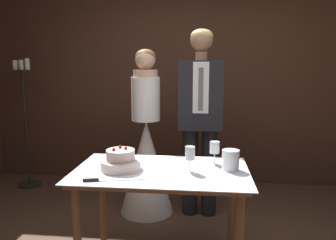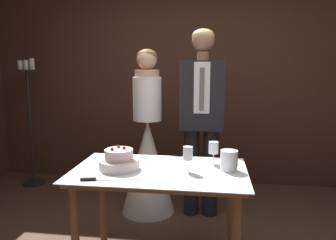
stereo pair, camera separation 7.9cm
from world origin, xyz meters
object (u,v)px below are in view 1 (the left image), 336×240
(cake_table, at_px, (161,183))
(wine_glass_near, at_px, (191,154))
(wine_glass_middle, at_px, (215,149))
(candle_stand, at_px, (26,124))
(hurricane_candle, at_px, (231,160))
(bride, at_px, (146,155))
(cake_knife, at_px, (102,180))
(groom, at_px, (200,113))
(tiered_cake, at_px, (121,161))

(cake_table, xyz_separation_m, wine_glass_near, (0.21, -0.02, 0.23))
(wine_glass_middle, xyz_separation_m, candle_stand, (-2.24, 1.31, -0.09))
(hurricane_candle, bearing_deg, bride, 131.04)
(cake_knife, bearing_deg, cake_table, 24.85)
(groom, relative_size, candle_stand, 1.16)
(cake_table, height_order, wine_glass_near, wine_glass_near)
(cake_knife, bearing_deg, wine_glass_middle, 18.76)
(tiered_cake, bearing_deg, cake_knife, -104.13)
(bride, bearing_deg, cake_knife, -93.99)
(cake_table, bearing_deg, wine_glass_middle, 25.13)
(cake_table, bearing_deg, candle_stand, 141.22)
(cake_table, xyz_separation_m, candle_stand, (-1.86, 1.49, 0.13))
(tiered_cake, xyz_separation_m, cake_knife, (-0.06, -0.25, -0.05))
(tiered_cake, xyz_separation_m, wine_glass_near, (0.50, 0.00, 0.07))
(cake_knife, height_order, wine_glass_near, wine_glass_near)
(cake_knife, distance_m, bride, 1.20)
(cake_table, relative_size, bride, 0.76)
(candle_stand, bearing_deg, cake_table, -38.78)
(tiered_cake, height_order, wine_glass_middle, wine_glass_middle)
(cake_table, relative_size, wine_glass_near, 6.82)
(wine_glass_near, xyz_separation_m, wine_glass_middle, (0.17, 0.20, -0.01))
(tiered_cake, height_order, cake_knife, tiered_cake)
(cake_table, height_order, tiered_cake, tiered_cake)
(wine_glass_near, distance_m, groom, 0.95)
(cake_table, relative_size, tiered_cake, 4.34)
(wine_glass_middle, height_order, hurricane_candle, wine_glass_middle)
(bride, height_order, candle_stand, bride)
(wine_glass_middle, bearing_deg, tiered_cake, -163.15)
(cake_table, xyz_separation_m, bride, (-0.27, 0.92, -0.05))
(tiered_cake, height_order, groom, groom)
(tiered_cake, bearing_deg, bride, 88.72)
(cake_table, height_order, bride, bride)
(bride, height_order, groom, groom)
(wine_glass_near, height_order, bride, bride)
(cake_table, bearing_deg, hurricane_candle, 5.74)
(bride, xyz_separation_m, groom, (0.54, -0.00, 0.43))
(tiered_cake, xyz_separation_m, bride, (0.02, 0.94, -0.21))
(bride, bearing_deg, wine_glass_near, -63.16)
(wine_glass_near, bearing_deg, cake_table, 174.13)
(cake_knife, xyz_separation_m, groom, (0.62, 1.19, 0.27))
(cake_table, relative_size, hurricane_candle, 8.51)
(groom, bearing_deg, cake_knife, -117.46)
(tiered_cake, distance_m, cake_knife, 0.26)
(wine_glass_near, distance_m, hurricane_candle, 0.30)
(cake_knife, bearing_deg, candle_stand, 117.76)
(wine_glass_middle, relative_size, bride, 0.11)
(tiered_cake, bearing_deg, groom, 59.48)
(cake_table, xyz_separation_m, cake_knife, (-0.35, -0.27, 0.11))
(hurricane_candle, bearing_deg, wine_glass_middle, 129.95)
(cake_knife, relative_size, groom, 0.22)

